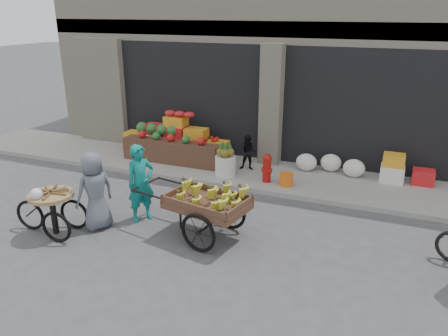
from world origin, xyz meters
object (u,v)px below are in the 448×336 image
at_px(banana_cart, 205,200).
at_px(vendor_grey, 95,191).
at_px(pineapple_bin, 225,166).
at_px(orange_bucket, 286,179).
at_px(seated_person, 248,153).
at_px(vendor_woman, 141,183).
at_px(tricycle_cart, 52,207).
at_px(fire_hydrant, 267,167).

bearing_deg(banana_cart, vendor_grey, -156.76).
distance_m(pineapple_bin, orange_bucket, 1.61).
xyz_separation_m(seated_person, vendor_woman, (-1.15, -3.31, 0.22)).
height_order(banana_cart, vendor_woman, vendor_woman).
distance_m(pineapple_bin, tricycle_cart, 4.35).
bearing_deg(fire_hydrant, seated_person, 137.12).
bearing_deg(tricycle_cart, vendor_woman, 37.20).
height_order(fire_hydrant, banana_cart, banana_cart).
distance_m(seated_person, vendor_woman, 3.51).
bearing_deg(banana_cart, pineapple_bin, 115.23).
bearing_deg(seated_person, vendor_grey, -124.36).
distance_m(pineapple_bin, fire_hydrant, 1.11).
relative_size(fire_hydrant, vendor_woman, 0.44).
height_order(pineapple_bin, vendor_woman, vendor_woman).
distance_m(banana_cart, vendor_woman, 1.50).
bearing_deg(vendor_grey, tricycle_cart, -25.60).
bearing_deg(fire_hydrant, banana_cart, -97.37).
bearing_deg(fire_hydrant, pineapple_bin, 177.40).
bearing_deg(tricycle_cart, seated_person, 56.32).
height_order(seated_person, vendor_grey, vendor_grey).
xyz_separation_m(orange_bucket, vendor_grey, (-2.99, -3.25, 0.51)).
bearing_deg(fire_hydrant, orange_bucket, -5.71).
height_order(pineapple_bin, vendor_grey, vendor_grey).
relative_size(fire_hydrant, seated_person, 0.76).
bearing_deg(pineapple_bin, orange_bucket, -3.58).
relative_size(fire_hydrant, orange_bucket, 2.22).
xyz_separation_m(seated_person, banana_cart, (0.33, -3.49, 0.17)).
bearing_deg(vendor_grey, fire_hydrant, 167.86).
bearing_deg(vendor_grey, vendor_woman, 160.08).
xyz_separation_m(fire_hydrant, vendor_woman, (-1.85, -2.66, 0.30)).
xyz_separation_m(pineapple_bin, seated_person, (0.40, 0.60, 0.21)).
xyz_separation_m(orange_bucket, seated_person, (-1.20, 0.70, 0.31)).
height_order(orange_bucket, banana_cart, banana_cart).
distance_m(orange_bucket, seated_person, 1.42).
bearing_deg(banana_cart, seated_person, 106.44).
height_order(banana_cart, vendor_grey, vendor_grey).
bearing_deg(vendor_grey, banana_cart, 127.15).
relative_size(pineapple_bin, banana_cart, 0.20).
height_order(fire_hydrant, vendor_grey, vendor_grey).
xyz_separation_m(pineapple_bin, orange_bucket, (1.60, -0.10, -0.10)).
xyz_separation_m(banana_cart, vendor_grey, (-2.12, -0.46, 0.02)).
bearing_deg(vendor_woman, banana_cart, -64.82).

